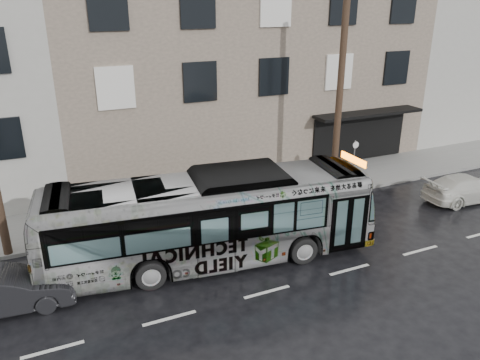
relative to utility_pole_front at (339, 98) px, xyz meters
The scene contains 9 objects.
ground 8.65m from the utility_pole_front, 153.08° to the right, with size 120.00×120.00×0.00m, color black.
sidewalk 8.11m from the utility_pole_front, 166.17° to the left, with size 90.00×3.60×0.15m, color gray.
building_taupe 9.56m from the utility_pole_front, 99.07° to the left, with size 20.00×12.00×11.00m, color gray.
building_filler 19.91m from the utility_pole_front, 28.24° to the left, with size 18.00×12.00×12.00m, color #A1A098.
utility_pole_front is the anchor object (origin of this frame).
sign_post 3.48m from the utility_pole_front, ahead, with size 0.06×0.06×2.40m, color slate.
bus 8.63m from the utility_pole_front, 156.77° to the right, with size 2.72×11.61×3.23m, color #B2B2B2.
white_sedan 7.27m from the utility_pole_front, 30.51° to the right, with size 1.71×4.20×1.22m, color silver.
dark_sedan 14.95m from the utility_pole_front, 166.37° to the right, with size 1.38×3.94×1.30m, color black.
Camera 1 is at (-5.96, -13.61, 8.68)m, focal length 35.00 mm.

